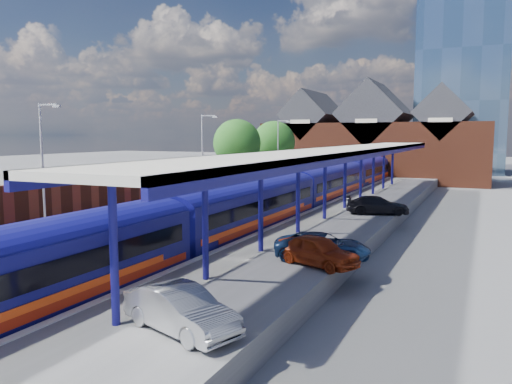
% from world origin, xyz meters
% --- Properties ---
extents(ground, '(240.00, 240.00, 0.00)m').
position_xyz_m(ground, '(0.00, 30.00, 0.00)').
color(ground, '#5B5B5E').
rests_on(ground, ground).
extents(ballast_bed, '(6.00, 76.00, 0.06)m').
position_xyz_m(ballast_bed, '(0.00, 20.00, 0.03)').
color(ballast_bed, '#473D33').
rests_on(ballast_bed, ground).
extents(rails, '(4.51, 76.00, 0.14)m').
position_xyz_m(rails, '(0.00, 20.00, 0.12)').
color(rails, slate).
rests_on(rails, ground).
extents(left_platform, '(5.00, 76.00, 1.00)m').
position_xyz_m(left_platform, '(-5.50, 20.00, 0.50)').
color(left_platform, '#565659').
rests_on(left_platform, ground).
extents(right_platform, '(6.00, 76.00, 1.00)m').
position_xyz_m(right_platform, '(6.00, 20.00, 0.50)').
color(right_platform, '#565659').
rests_on(right_platform, ground).
extents(coping_left, '(0.30, 76.00, 0.05)m').
position_xyz_m(coping_left, '(-3.15, 20.00, 1.02)').
color(coping_left, silver).
rests_on(coping_left, left_platform).
extents(coping_right, '(0.30, 76.00, 0.05)m').
position_xyz_m(coping_right, '(3.15, 20.00, 1.02)').
color(coping_right, silver).
rests_on(coping_right, right_platform).
extents(yellow_line, '(0.14, 76.00, 0.01)m').
position_xyz_m(yellow_line, '(-3.75, 20.00, 1.01)').
color(yellow_line, yellow).
rests_on(yellow_line, left_platform).
extents(train, '(2.90, 65.91, 3.45)m').
position_xyz_m(train, '(1.49, 21.93, 2.12)').
color(train, '#0E0D5D').
rests_on(train, ground).
extents(canopy, '(4.50, 52.00, 4.48)m').
position_xyz_m(canopy, '(5.48, 21.95, 5.25)').
color(canopy, '#12105F').
rests_on(canopy, right_platform).
extents(lamp_post_b, '(1.48, 0.18, 7.00)m').
position_xyz_m(lamp_post_b, '(-6.36, 6.00, 4.99)').
color(lamp_post_b, '#A5A8AA').
rests_on(lamp_post_b, left_platform).
extents(lamp_post_c, '(1.48, 0.18, 7.00)m').
position_xyz_m(lamp_post_c, '(-6.36, 22.00, 4.99)').
color(lamp_post_c, '#A5A8AA').
rests_on(lamp_post_c, left_platform).
extents(lamp_post_d, '(1.48, 0.18, 7.00)m').
position_xyz_m(lamp_post_d, '(-6.36, 38.00, 4.99)').
color(lamp_post_d, '#A5A8AA').
rests_on(lamp_post_d, left_platform).
extents(platform_sign, '(0.55, 0.08, 2.50)m').
position_xyz_m(platform_sign, '(-5.00, 24.00, 2.69)').
color(platform_sign, '#A5A8AA').
rests_on(platform_sign, left_platform).
extents(brick_wall, '(0.35, 50.00, 3.86)m').
position_xyz_m(brick_wall, '(-8.10, 13.54, 2.45)').
color(brick_wall, '#5A2717').
rests_on(brick_wall, left_platform).
extents(station_building, '(30.00, 12.12, 13.78)m').
position_xyz_m(station_building, '(0.00, 58.00, 5.45)').
color(station_building, '#5A2717').
rests_on(station_building, ground).
extents(glass_tower, '(14.20, 14.20, 40.30)m').
position_xyz_m(glass_tower, '(10.00, 80.00, 20.20)').
color(glass_tower, '#48617B').
rests_on(glass_tower, ground).
extents(tree_near, '(5.20, 5.20, 8.10)m').
position_xyz_m(tree_near, '(-10.35, 35.91, 5.35)').
color(tree_near, '#382314').
rests_on(tree_near, ground).
extents(tree_far, '(5.20, 5.20, 8.10)m').
position_xyz_m(tree_far, '(-9.35, 43.91, 5.35)').
color(tree_far, '#382314').
rests_on(tree_far, ground).
extents(parked_car_red, '(3.96, 2.78, 1.25)m').
position_xyz_m(parked_car_red, '(8.20, 6.64, 1.63)').
color(parked_car_red, maroon).
rests_on(parked_car_red, right_platform).
extents(parked_car_silver, '(3.99, 2.46, 1.24)m').
position_xyz_m(parked_car_silver, '(6.95, -1.64, 1.62)').
color(parked_car_silver, '#A1A2A6').
rests_on(parked_car_silver, right_platform).
extents(parked_car_dark, '(4.51, 2.83, 1.22)m').
position_xyz_m(parked_car_dark, '(7.73, 21.33, 1.61)').
color(parked_car_dark, black).
rests_on(parked_car_dark, right_platform).
extents(parked_car_blue, '(4.46, 2.80, 1.15)m').
position_xyz_m(parked_car_blue, '(8.07, 7.72, 1.57)').
color(parked_car_blue, navy).
rests_on(parked_car_blue, right_platform).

